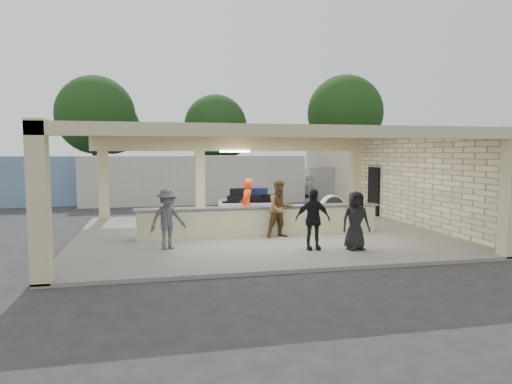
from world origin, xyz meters
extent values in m
plane|color=#252527|center=(0.00, 0.00, 0.00)|extent=(120.00, 120.00, 0.00)
cube|color=slate|center=(0.00, 0.00, 0.05)|extent=(12.00, 10.00, 0.10)
cube|color=#C7BC85|center=(0.00, 0.00, 3.50)|extent=(12.00, 10.00, 0.02)
cube|color=beige|center=(6.00, 0.00, 1.75)|extent=(0.02, 10.00, 3.50)
cube|color=black|center=(5.94, 3.20, 1.15)|extent=(0.10, 0.95, 2.10)
cube|color=#C7BC85|center=(0.00, 4.75, 3.20)|extent=(12.00, 0.50, 0.60)
cube|color=#C7BC85|center=(0.00, -4.85, 3.35)|extent=(12.00, 0.30, 0.30)
cube|color=#C7BC85|center=(-5.50, 4.75, 1.80)|extent=(0.40, 0.40, 3.50)
cube|color=#C7BC85|center=(-1.50, 4.75, 1.80)|extent=(0.40, 0.40, 3.50)
cube|color=#C7BC85|center=(5.80, 4.80, 1.80)|extent=(0.40, 0.40, 3.50)
cube|color=#C7BC85|center=(-5.80, -4.80, 1.80)|extent=(0.40, 0.40, 3.50)
cube|color=#C7BC85|center=(5.80, -4.80, 1.80)|extent=(0.40, 0.40, 3.50)
cube|color=white|center=(0.00, 4.50, 2.88)|extent=(1.30, 0.12, 0.06)
cube|color=#FFEABF|center=(3.80, 1.50, 3.47)|extent=(0.55, 0.55, 0.04)
cube|color=#FFEABF|center=(3.80, -0.50, 3.47)|extent=(0.55, 0.55, 0.04)
cube|color=#FFEABF|center=(3.80, -2.50, 3.47)|extent=(0.55, 0.55, 0.04)
cube|color=beige|center=(0.00, -0.50, 0.55)|extent=(8.00, 0.50, 0.90)
cube|color=#B7B7BC|center=(0.00, -0.50, 1.05)|extent=(8.20, 0.58, 0.06)
cube|color=silver|center=(0.09, 1.63, 0.68)|extent=(2.58, 1.76, 0.12)
cylinder|color=black|center=(-0.93, 1.24, 0.29)|extent=(0.17, 0.40, 0.38)
cylinder|color=black|center=(-0.79, 2.29, 0.29)|extent=(0.17, 0.40, 0.38)
cylinder|color=black|center=(0.97, 0.98, 0.29)|extent=(0.17, 0.40, 0.38)
cylinder|color=black|center=(1.11, 2.03, 0.29)|extent=(0.17, 0.40, 0.38)
cube|color=silver|center=(0.19, 2.35, 0.87)|extent=(2.39, 0.37, 0.29)
cube|color=silver|center=(-0.01, 0.92, 0.87)|extent=(2.39, 0.37, 0.29)
cube|color=black|center=(-0.71, 1.45, 0.86)|extent=(0.60, 0.44, 0.25)
cube|color=black|center=(-0.04, 1.36, 0.86)|extent=(0.60, 0.44, 0.25)
cube|color=black|center=(0.62, 1.27, 0.86)|extent=(0.60, 0.44, 0.25)
cube|color=black|center=(-0.63, 2.02, 0.86)|extent=(0.60, 0.44, 0.25)
cube|color=black|center=(0.03, 1.93, 0.86)|extent=(0.60, 0.44, 0.25)
cube|color=black|center=(0.70, 1.84, 0.86)|extent=(0.60, 0.44, 0.25)
cube|color=black|center=(-0.51, 1.52, 1.12)|extent=(0.60, 0.44, 0.25)
cube|color=black|center=(0.19, 1.62, 1.12)|extent=(0.60, 0.44, 0.25)
cube|color=black|center=(0.69, 1.75, 1.12)|extent=(0.60, 0.44, 0.25)
cube|color=black|center=(-0.25, 1.97, 1.12)|extent=(0.60, 0.44, 0.25)
cube|color=black|center=(-0.10, 1.66, 1.38)|extent=(0.60, 0.44, 0.25)
cube|color=black|center=(0.48, 1.68, 1.38)|extent=(0.60, 0.44, 0.25)
cube|color=#590F0C|center=(-0.82, 1.37, 0.86)|extent=(0.60, 0.44, 0.25)
cube|color=black|center=(0.99, 1.80, 0.86)|extent=(0.60, 0.44, 0.25)
cube|color=black|center=(0.14, 2.01, 1.12)|extent=(0.60, 0.44, 0.25)
cube|color=black|center=(-0.40, 1.60, 1.38)|extent=(0.60, 0.44, 0.25)
cylinder|color=silver|center=(3.41, 1.68, 0.69)|extent=(0.98, 0.37, 0.97)
cylinder|color=black|center=(3.41, 1.68, 0.69)|extent=(0.88, 0.41, 0.86)
cube|color=silver|center=(3.09, 1.68, 0.26)|extent=(0.06, 0.54, 0.32)
cube|color=silver|center=(3.73, 1.68, 0.26)|extent=(0.06, 0.54, 0.32)
imported|color=#FF3F0D|center=(-0.32, 0.30, 1.02)|extent=(0.58, 0.76, 1.84)
imported|color=brown|center=(0.53, -1.00, 1.04)|extent=(0.97, 0.54, 1.88)
imported|color=black|center=(0.93, -2.97, 0.96)|extent=(1.03, 0.43, 1.72)
imported|color=#4D4D52|center=(-3.07, -2.04, 0.97)|extent=(1.17, 0.89, 1.74)
imported|color=black|center=(2.11, -3.24, 0.93)|extent=(0.82, 0.34, 1.66)
imported|color=white|center=(7.15, 12.93, 0.73)|extent=(5.62, 4.29, 1.45)
imported|color=white|center=(10.81, 13.13, 0.73)|extent=(4.93, 3.63, 1.47)
imported|color=black|center=(5.35, 15.94, 0.79)|extent=(4.88, 3.91, 1.57)
cube|color=beige|center=(-1.20, 10.66, 1.33)|extent=(12.33, 2.92, 2.65)
cylinder|color=gray|center=(5.00, 9.00, 1.00)|extent=(0.06, 0.06, 2.00)
cylinder|color=gray|center=(7.00, 9.00, 1.00)|extent=(0.06, 0.06, 2.00)
cylinder|color=gray|center=(9.00, 9.00, 1.00)|extent=(0.06, 0.06, 2.00)
cylinder|color=gray|center=(11.00, 9.00, 1.00)|extent=(0.06, 0.06, 2.00)
cylinder|color=gray|center=(13.00, 9.00, 1.00)|extent=(0.06, 0.06, 2.00)
cylinder|color=gray|center=(15.00, 9.00, 1.00)|extent=(0.06, 0.06, 2.00)
cylinder|color=gray|center=(17.00, 9.00, 1.00)|extent=(0.06, 0.06, 2.00)
cube|color=gray|center=(11.00, 9.00, 1.00)|extent=(12.00, 0.02, 2.00)
cylinder|color=gray|center=(11.00, 9.00, 2.00)|extent=(12.00, 0.05, 0.05)
cylinder|color=#382619|center=(-8.00, 24.00, 2.25)|extent=(0.70, 0.70, 4.50)
sphere|color=black|center=(-8.00, 24.00, 5.85)|extent=(6.30, 6.30, 6.30)
sphere|color=black|center=(-6.80, 24.60, 4.95)|extent=(4.50, 4.50, 4.50)
cylinder|color=#382619|center=(2.00, 26.00, 2.00)|extent=(0.70, 0.70, 4.00)
sphere|color=black|center=(2.00, 26.00, 5.20)|extent=(5.60, 5.60, 5.60)
sphere|color=black|center=(3.20, 26.60, 4.40)|extent=(4.00, 4.00, 4.00)
cylinder|color=#382619|center=(14.00, 25.00, 2.50)|extent=(0.70, 0.70, 5.00)
sphere|color=black|center=(14.00, 25.00, 6.50)|extent=(7.00, 7.00, 7.00)
sphere|color=black|center=(15.20, 25.60, 5.50)|extent=(5.00, 5.00, 5.00)
cube|color=beige|center=(9.50, 10.00, 1.60)|extent=(6.00, 8.00, 3.20)
camera|label=1|loc=(-3.40, -15.09, 2.85)|focal=32.00mm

